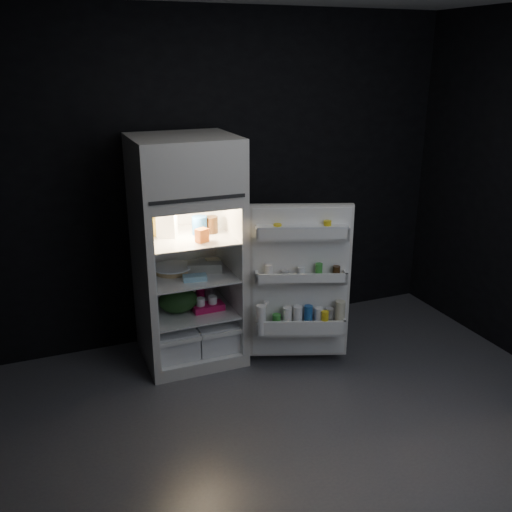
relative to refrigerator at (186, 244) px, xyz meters
name	(u,v)px	position (x,y,z in m)	size (l,w,h in m)	color
floor	(312,434)	(0.44, -1.32, -0.96)	(4.00, 3.40, 0.00)	#4D4D52
wall_back	(224,179)	(0.44, 0.38, 0.39)	(4.00, 0.00, 2.70)	black
refrigerator	(186,244)	(0.00, 0.00, 0.00)	(0.76, 0.71, 1.78)	silver
fridge_door	(301,286)	(0.74, -0.51, -0.28)	(0.74, 0.43, 1.22)	silver
milk_jug	(167,221)	(-0.14, 0.02, 0.19)	(0.14, 0.14, 0.24)	white
mayo_jar	(200,225)	(0.11, -0.02, 0.14)	(0.12, 0.12, 0.14)	#1C519B
jam_jar	(211,225)	(0.20, -0.02, 0.14)	(0.10, 0.10, 0.13)	#321F0E
amber_bottle	(155,221)	(-0.22, 0.08, 0.18)	(0.07, 0.07, 0.22)	gold
small_carton	(202,235)	(0.07, -0.21, 0.12)	(0.09, 0.07, 0.10)	orange
egg_carton	(205,267)	(0.13, -0.06, -0.19)	(0.27, 0.10, 0.07)	gray
pie	(172,270)	(-0.11, 0.03, -0.21)	(0.27, 0.27, 0.04)	#A58957
flat_package	(195,278)	(0.00, -0.20, -0.21)	(0.18, 0.09, 0.04)	#92CBE2
wrapped_pkg	(213,262)	(0.23, 0.06, -0.20)	(0.11, 0.09, 0.05)	beige
produce_bag	(178,300)	(-0.10, -0.07, -0.43)	(0.30, 0.26, 0.20)	#193815
yogurt_tray	(208,307)	(0.12, -0.12, -0.50)	(0.25, 0.13, 0.05)	#B90F49
small_can_red	(200,292)	(0.14, 0.15, -0.48)	(0.07, 0.07, 0.09)	#B90F49
small_can_silver	(210,292)	(0.21, 0.11, -0.48)	(0.07, 0.07, 0.09)	#BBBABE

